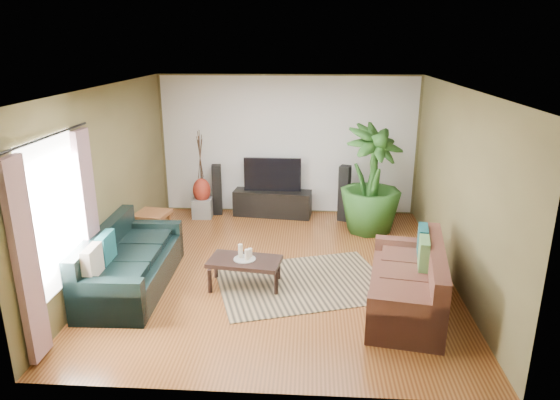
# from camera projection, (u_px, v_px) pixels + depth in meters

# --- Properties ---
(floor) EXTENTS (5.50, 5.50, 0.00)m
(floor) POSITION_uv_depth(u_px,v_px,m) (279.00, 270.00, 7.51)
(floor) COLOR brown
(floor) RESTS_ON ground
(ceiling) EXTENTS (5.50, 5.50, 0.00)m
(ceiling) POSITION_uv_depth(u_px,v_px,m) (279.00, 87.00, 6.68)
(ceiling) COLOR white
(ceiling) RESTS_ON ground
(wall_back) EXTENTS (5.00, 0.00, 5.00)m
(wall_back) POSITION_uv_depth(u_px,v_px,m) (288.00, 146.00, 9.71)
(wall_back) COLOR brown
(wall_back) RESTS_ON ground
(wall_front) EXTENTS (5.00, 0.00, 5.00)m
(wall_front) POSITION_uv_depth(u_px,v_px,m) (259.00, 268.00, 4.48)
(wall_front) COLOR brown
(wall_front) RESTS_ON ground
(wall_left) EXTENTS (0.00, 5.50, 5.50)m
(wall_left) POSITION_uv_depth(u_px,v_px,m) (108.00, 181.00, 7.24)
(wall_left) COLOR brown
(wall_left) RESTS_ON ground
(wall_right) EXTENTS (0.00, 5.50, 5.50)m
(wall_right) POSITION_uv_depth(u_px,v_px,m) (458.00, 187.00, 6.94)
(wall_right) COLOR brown
(wall_right) RESTS_ON ground
(backwall_panel) EXTENTS (4.90, 0.00, 4.90)m
(backwall_panel) POSITION_uv_depth(u_px,v_px,m) (288.00, 146.00, 9.70)
(backwall_panel) COLOR white
(backwall_panel) RESTS_ON ground
(window_pane) EXTENTS (0.00, 1.80, 1.80)m
(window_pane) POSITION_uv_depth(u_px,v_px,m) (54.00, 215.00, 5.71)
(window_pane) COLOR white
(window_pane) RESTS_ON ground
(curtain_near) EXTENTS (0.08, 0.35, 2.20)m
(curtain_near) POSITION_uv_depth(u_px,v_px,m) (26.00, 262.00, 5.07)
(curtain_near) COLOR gray
(curtain_near) RESTS_ON ground
(curtain_far) EXTENTS (0.08, 0.35, 2.20)m
(curtain_far) POSITION_uv_depth(u_px,v_px,m) (89.00, 214.00, 6.49)
(curtain_far) COLOR gray
(curtain_far) RESTS_ON ground
(curtain_rod) EXTENTS (0.03, 1.90, 0.03)m
(curtain_rod) POSITION_uv_depth(u_px,v_px,m) (47.00, 137.00, 5.43)
(curtain_rod) COLOR black
(curtain_rod) RESTS_ON ground
(sofa_left) EXTENTS (0.98, 2.19, 0.85)m
(sofa_left) POSITION_uv_depth(u_px,v_px,m) (132.00, 258.00, 6.90)
(sofa_left) COLOR black
(sofa_left) RESTS_ON floor
(sofa_right) EXTENTS (1.19, 2.07, 0.85)m
(sofa_right) POSITION_uv_depth(u_px,v_px,m) (406.00, 278.00, 6.34)
(sofa_right) COLOR #562F24
(sofa_right) RESTS_ON floor
(area_rug) EXTENTS (2.74, 2.30, 0.01)m
(area_rug) POSITION_uv_depth(u_px,v_px,m) (303.00, 283.00, 7.11)
(area_rug) COLOR #9D855C
(area_rug) RESTS_ON floor
(coffee_table) EXTENTS (1.06, 0.68, 0.40)m
(coffee_table) POSITION_uv_depth(u_px,v_px,m) (245.00, 273.00, 6.98)
(coffee_table) COLOR black
(coffee_table) RESTS_ON floor
(candle_tray) EXTENTS (0.31, 0.31, 0.01)m
(candle_tray) POSITION_uv_depth(u_px,v_px,m) (245.00, 259.00, 6.91)
(candle_tray) COLOR #969791
(candle_tray) RESTS_ON coffee_table
(candle_tall) EXTENTS (0.06, 0.06, 0.20)m
(candle_tall) POSITION_uv_depth(u_px,v_px,m) (240.00, 251.00, 6.91)
(candle_tall) COLOR #EDE3C8
(candle_tall) RESTS_ON candle_tray
(candle_mid) EXTENTS (0.06, 0.06, 0.15)m
(candle_mid) POSITION_uv_depth(u_px,v_px,m) (247.00, 255.00, 6.85)
(candle_mid) COLOR white
(candle_mid) RESTS_ON candle_tray
(candle_short) EXTENTS (0.06, 0.06, 0.13)m
(candle_short) POSITION_uv_depth(u_px,v_px,m) (250.00, 253.00, 6.94)
(candle_short) COLOR beige
(candle_short) RESTS_ON candle_tray
(tv_stand) EXTENTS (1.55, 0.62, 0.50)m
(tv_stand) POSITION_uv_depth(u_px,v_px,m) (273.00, 203.00, 9.80)
(tv_stand) COLOR black
(tv_stand) RESTS_ON floor
(television) EXTENTS (1.10, 0.06, 0.65)m
(television) POSITION_uv_depth(u_px,v_px,m) (272.00, 174.00, 9.64)
(television) COLOR black
(television) RESTS_ON tv_stand
(speaker_left) EXTENTS (0.21, 0.22, 1.00)m
(speaker_left) POSITION_uv_depth(u_px,v_px,m) (217.00, 190.00, 9.81)
(speaker_left) COLOR black
(speaker_left) RESTS_ON floor
(speaker_right) EXTENTS (0.25, 0.27, 1.07)m
(speaker_right) POSITION_uv_depth(u_px,v_px,m) (344.00, 193.00, 9.47)
(speaker_right) COLOR black
(speaker_right) RESTS_ON floor
(potted_plant) EXTENTS (1.51, 1.51, 1.92)m
(potted_plant) POSITION_uv_depth(u_px,v_px,m) (371.00, 180.00, 8.78)
(potted_plant) COLOR #224F1A
(potted_plant) RESTS_ON floor
(plant_pot) EXTENTS (0.35, 0.35, 0.28)m
(plant_pot) POSITION_uv_depth(u_px,v_px,m) (369.00, 223.00, 9.03)
(plant_pot) COLOR black
(plant_pot) RESTS_ON floor
(pedestal) EXTENTS (0.39, 0.39, 0.37)m
(pedestal) POSITION_uv_depth(u_px,v_px,m) (203.00, 208.00, 9.73)
(pedestal) COLOR #959592
(pedestal) RESTS_ON floor
(vase) EXTENTS (0.34, 0.34, 0.48)m
(vase) POSITION_uv_depth(u_px,v_px,m) (202.00, 190.00, 9.62)
(vase) COLOR maroon
(vase) RESTS_ON pedestal
(side_table) EXTENTS (0.60, 0.60, 0.56)m
(side_table) POSITION_uv_depth(u_px,v_px,m) (153.00, 228.00, 8.43)
(side_table) COLOR #955A30
(side_table) RESTS_ON floor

